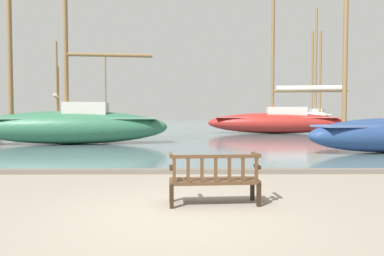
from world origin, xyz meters
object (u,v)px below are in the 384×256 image
at_px(sailboat_centre_channel, 57,119).
at_px(sailboat_mid_starboard, 72,123).
at_px(park_bench, 214,179).
at_px(sailboat_nearest_starboard, 277,121).
at_px(sailboat_distant_harbor, 105,125).
at_px(sailboat_outer_starboard, 316,117).

relative_size(sailboat_centre_channel, sailboat_mid_starboard, 0.79).
xyz_separation_m(park_bench, sailboat_mid_starboard, (-6.56, 11.68, 0.71)).
height_order(sailboat_mid_starboard, sailboat_nearest_starboard, sailboat_mid_starboard).
xyz_separation_m(sailboat_nearest_starboard, sailboat_distant_harbor, (-14.52, 2.65, -0.43)).
relative_size(park_bench, sailboat_mid_starboard, 0.12).
bearing_deg(sailboat_centre_channel, sailboat_distant_harbor, -53.22).
distance_m(sailboat_centre_channel, sailboat_mid_starboard, 25.98).
height_order(sailboat_outer_starboard, sailboat_nearest_starboard, sailboat_outer_starboard).
relative_size(sailboat_mid_starboard, sailboat_distant_harbor, 1.94).
bearing_deg(sailboat_distant_harbor, sailboat_centre_channel, 126.78).
bearing_deg(sailboat_distant_harbor, park_bench, -71.79).
bearing_deg(sailboat_outer_starboard, park_bench, -112.83).
bearing_deg(sailboat_nearest_starboard, park_bench, -107.15).
relative_size(sailboat_outer_starboard, sailboat_nearest_starboard, 1.20).
xyz_separation_m(sailboat_centre_channel, sailboat_distant_harbor, (8.66, -11.59, -0.39)).
distance_m(park_bench, sailboat_outer_starboard, 38.23).
bearing_deg(sailboat_mid_starboard, sailboat_nearest_starboard, 36.47).
height_order(sailboat_centre_channel, sailboat_nearest_starboard, sailboat_nearest_starboard).
xyz_separation_m(sailboat_outer_starboard, sailboat_nearest_starboard, (-8.22, -13.82, -0.22)).
relative_size(sailboat_mid_starboard, sailboat_nearest_starboard, 1.11).
distance_m(sailboat_outer_starboard, sailboat_distant_harbor, 25.35).
relative_size(sailboat_outer_starboard, sailboat_centre_channel, 1.38).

